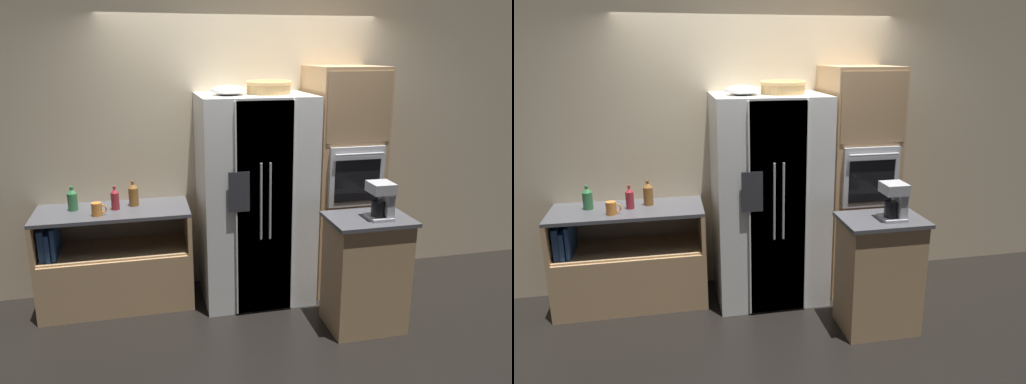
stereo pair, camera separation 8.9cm
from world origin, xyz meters
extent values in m
plane|color=black|center=(0.00, 0.00, 0.00)|extent=(20.00, 20.00, 0.00)
cube|color=beige|center=(0.00, 0.44, 1.40)|extent=(12.00, 0.06, 2.80)
cube|color=tan|center=(-1.21, 0.13, 0.26)|extent=(1.29, 0.57, 0.51)
cube|color=tan|center=(-1.21, 0.13, 0.52)|extent=(1.24, 0.52, 0.02)
cube|color=tan|center=(-1.84, 0.13, 0.68)|extent=(0.04, 0.57, 0.34)
cube|color=tan|center=(-0.58, 0.13, 0.68)|extent=(0.04, 0.57, 0.34)
cube|color=#4C4C51|center=(-1.21, 0.13, 0.87)|extent=(1.29, 0.57, 0.03)
cube|color=#284C8E|center=(-1.77, 0.10, 0.66)|extent=(0.05, 0.36, 0.27)
cube|color=#284C8E|center=(-1.73, 0.10, 0.65)|extent=(0.03, 0.40, 0.23)
cube|color=#284C8E|center=(-1.68, 0.10, 0.67)|extent=(0.03, 0.37, 0.27)
cube|color=white|center=(0.02, 0.05, 0.92)|extent=(0.96, 0.73, 1.84)
cube|color=white|center=(0.02, -0.33, 0.92)|extent=(0.48, 0.02, 1.80)
cube|color=white|center=(0.03, -0.33, 0.92)|extent=(0.48, 0.02, 1.80)
cylinder|color=#B2B2B7|center=(-0.02, -0.35, 1.01)|extent=(0.02, 0.02, 0.64)
cylinder|color=#B2B2B7|center=(0.06, -0.35, 1.01)|extent=(0.02, 0.02, 0.64)
cube|color=#2D2D33|center=(-0.20, -0.34, 1.10)|extent=(0.17, 0.01, 0.33)
cube|color=tan|center=(0.85, 0.09, 1.03)|extent=(0.61, 0.64, 2.07)
cube|color=silver|center=(0.85, -0.25, 1.15)|extent=(0.50, 0.04, 0.52)
cube|color=black|center=(0.85, -0.27, 1.12)|extent=(0.41, 0.01, 0.37)
cylinder|color=#B2B2B7|center=(0.85, -0.28, 1.35)|extent=(0.44, 0.02, 0.02)
cube|color=#A68259|center=(0.85, -0.23, 1.74)|extent=(0.57, 0.01, 0.59)
cube|color=tan|center=(0.76, -0.72, 0.46)|extent=(0.59, 0.44, 0.91)
cube|color=#4C4C51|center=(0.76, -0.72, 0.93)|extent=(0.64, 0.47, 0.03)
cylinder|color=tan|center=(0.15, 0.06, 1.89)|extent=(0.37, 0.37, 0.09)
torus|color=tan|center=(0.15, 0.06, 1.93)|extent=(0.39, 0.39, 0.03)
ellipsoid|color=white|center=(-0.21, 0.02, 1.88)|extent=(0.29, 0.29, 0.08)
cylinder|color=maroon|center=(-1.18, 0.13, 0.96)|extent=(0.07, 0.07, 0.15)
cone|color=maroon|center=(-1.18, 0.13, 1.05)|extent=(0.07, 0.07, 0.04)
cylinder|color=maroon|center=(-1.18, 0.13, 1.08)|extent=(0.02, 0.02, 0.02)
cylinder|color=brown|center=(-1.03, 0.21, 0.96)|extent=(0.09, 0.09, 0.16)
cone|color=brown|center=(-1.03, 0.21, 1.07)|extent=(0.09, 0.09, 0.05)
cylinder|color=brown|center=(-1.03, 0.21, 1.10)|extent=(0.03, 0.03, 0.02)
cylinder|color=#33723F|center=(-1.53, 0.19, 0.96)|extent=(0.08, 0.08, 0.15)
cone|color=#33723F|center=(-1.53, 0.19, 1.05)|extent=(0.08, 0.08, 0.05)
cylinder|color=#33723F|center=(-1.53, 0.19, 1.08)|extent=(0.03, 0.03, 0.02)
cylinder|color=orange|center=(-1.32, -0.01, 0.94)|extent=(0.09, 0.09, 0.11)
torus|color=orange|center=(-1.28, -0.01, 0.94)|extent=(0.07, 0.01, 0.07)
cube|color=#B2B2B7|center=(0.82, -0.77, 0.96)|extent=(0.18, 0.19, 0.02)
cylinder|color=black|center=(0.80, -0.77, 1.03)|extent=(0.11, 0.11, 0.12)
cube|color=#B2B2B7|center=(0.87, -0.77, 1.09)|extent=(0.06, 0.16, 0.29)
cube|color=#B2B2B7|center=(0.82, -0.77, 1.19)|extent=(0.18, 0.19, 0.08)
camera|label=1|loc=(-0.94, -4.10, 2.19)|focal=35.00mm
camera|label=2|loc=(-0.85, -4.12, 2.19)|focal=35.00mm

